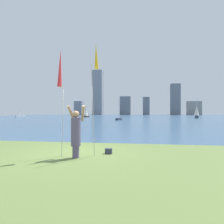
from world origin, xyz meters
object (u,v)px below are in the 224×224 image
object	(u,v)px
person	(76,132)
sailboat_1	(119,119)
kite_flag_right	(96,60)
kite_flag_left	(60,70)
bag	(109,151)
sailboat_5	(197,112)
sailboat_6	(21,116)
sailboat_0	(86,113)

from	to	relation	value
person	sailboat_1	distance (m)	32.54
kite_flag_right	kite_flag_left	bearing A→B (deg)	-147.99
kite_flag_right	bag	bearing A→B (deg)	14.94
person	sailboat_5	size ratio (longest dim) A/B	0.33
sailboat_6	person	bearing A→B (deg)	-54.88
bag	sailboat_5	world-z (taller)	sailboat_5
kite_flag_left	bag	xyz separation A→B (m)	(1.62, 0.84, -3.02)
person	bag	distance (m)	1.55
bag	sailboat_0	distance (m)	55.81
sailboat_1	sailboat_0	bearing A→B (deg)	120.98
person	sailboat_5	distance (m)	51.45
bag	sailboat_0	bearing A→B (deg)	106.79
kite_flag_left	sailboat_0	distance (m)	56.20
person	bag	size ratio (longest dim) A/B	6.92
sailboat_0	sailboat_6	bearing A→B (deg)	-170.54
sailboat_1	kite_flag_left	bearing A→B (deg)	-87.47
person	bag	xyz separation A→B (m)	(1.04, 0.81, -0.81)
bag	sailboat_1	world-z (taller)	sailboat_1
kite_flag_left	kite_flag_right	xyz separation A→B (m)	(1.14, 0.72, 0.51)
sailboat_1	person	bearing A→B (deg)	-86.46
kite_flag_right	sailboat_6	bearing A→B (deg)	125.92
sailboat_0	sailboat_5	bearing A→B (deg)	-10.17
kite_flag_left	kite_flag_right	bearing A→B (deg)	32.01
person	sailboat_6	size ratio (longest dim) A/B	0.53
sailboat_5	sailboat_6	bearing A→B (deg)	177.43
bag	kite_flag_left	bearing A→B (deg)	-152.50
kite_flag_right	sailboat_5	bearing A→B (deg)	70.55
kite_flag_left	sailboat_5	size ratio (longest dim) A/B	0.69
bag	sailboat_1	xyz separation A→B (m)	(-3.05, 31.66, 0.17)
kite_flag_right	person	bearing A→B (deg)	-129.92
bag	sailboat_6	world-z (taller)	sailboat_6
person	kite_flag_right	xyz separation A→B (m)	(0.57, 0.68, 2.71)
bag	sailboat_1	size ratio (longest dim) A/B	0.06
sailboat_5	sailboat_6	size ratio (longest dim) A/B	1.62
person	sailboat_6	world-z (taller)	sailboat_6
person	sailboat_5	world-z (taller)	sailboat_5
kite_flag_right	sailboat_1	world-z (taller)	sailboat_1
person	sailboat_0	xyz separation A→B (m)	(-15.07, 54.23, 0.29)
kite_flag_right	sailboat_6	world-z (taller)	kite_flag_right
sailboat_0	kite_flag_left	bearing A→B (deg)	-75.04
bag	kite_flag_right	bearing A→B (deg)	-165.06
person	kite_flag_right	distance (m)	2.86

